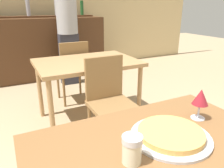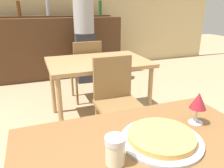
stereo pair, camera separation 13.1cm
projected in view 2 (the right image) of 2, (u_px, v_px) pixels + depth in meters
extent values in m
cube|color=#D1B784|center=(46.00, 1.00, 4.34)|extent=(8.00, 0.05, 2.80)
cube|color=brown|center=(152.00, 159.00, 0.85)|extent=(1.06, 0.78, 0.04)
cylinder|color=brown|center=(185.00, 159.00, 1.43)|extent=(0.05, 0.05, 0.73)
cube|color=#A87F51|center=(98.00, 62.00, 2.48)|extent=(1.12, 0.79, 0.04)
cylinder|color=#A87F51|center=(60.00, 111.00, 2.14)|extent=(0.05, 0.05, 0.69)
cylinder|color=#A87F51|center=(150.00, 97.00, 2.47)|extent=(0.05, 0.05, 0.69)
cylinder|color=#A87F51|center=(53.00, 88.00, 2.73)|extent=(0.05, 0.05, 0.69)
cylinder|color=#A87F51|center=(126.00, 79.00, 3.06)|extent=(0.05, 0.05, 0.69)
cube|color=#4C2D19|center=(52.00, 48.00, 4.18)|extent=(2.60, 0.56, 1.11)
cube|color=#4C2D19|center=(49.00, 16.00, 4.11)|extent=(2.39, 0.24, 0.03)
cylinder|color=#5B3314|center=(19.00, 8.00, 3.89)|extent=(0.07, 0.07, 0.26)
cylinder|color=#9999A3|center=(48.00, 7.00, 4.05)|extent=(0.07, 0.07, 0.30)
cylinder|color=#9999A3|center=(75.00, 8.00, 4.22)|extent=(0.07, 0.07, 0.28)
cylinder|color=#1E5123|center=(100.00, 8.00, 4.39)|extent=(0.06, 0.06, 0.27)
cube|color=olive|center=(119.00, 106.00, 2.00)|extent=(0.40, 0.40, 0.04)
cube|color=olive|center=(113.00, 77.00, 2.08)|extent=(0.38, 0.04, 0.41)
cylinder|color=olive|center=(108.00, 142.00, 1.87)|extent=(0.03, 0.03, 0.43)
cylinder|color=olive|center=(144.00, 134.00, 1.98)|extent=(0.03, 0.03, 0.43)
cylinder|color=olive|center=(97.00, 123.00, 2.17)|extent=(0.03, 0.03, 0.43)
cylinder|color=olive|center=(128.00, 117.00, 2.28)|extent=(0.03, 0.03, 0.43)
cube|color=olive|center=(85.00, 70.00, 3.14)|extent=(0.40, 0.40, 0.04)
cube|color=olive|center=(88.00, 57.00, 2.90)|extent=(0.38, 0.04, 0.41)
cylinder|color=olive|center=(94.00, 80.00, 3.42)|extent=(0.03, 0.03, 0.43)
cylinder|color=olive|center=(72.00, 83.00, 3.31)|extent=(0.03, 0.03, 0.43)
cylinder|color=olive|center=(100.00, 87.00, 3.12)|extent=(0.03, 0.03, 0.43)
cylinder|color=olive|center=(77.00, 90.00, 3.01)|extent=(0.03, 0.03, 0.43)
cylinder|color=#B7B7BC|center=(161.00, 140.00, 0.93)|extent=(0.35, 0.35, 0.01)
cylinder|color=gold|center=(161.00, 136.00, 0.92)|extent=(0.28, 0.28, 0.02)
cylinder|color=beige|center=(115.00, 153.00, 0.79)|extent=(0.07, 0.07, 0.08)
cylinder|color=silver|center=(115.00, 140.00, 0.77)|extent=(0.08, 0.08, 0.02)
cube|color=#2D2D38|center=(85.00, 58.00, 3.87)|extent=(0.32, 0.18, 0.88)
cylinder|color=#9E9EA3|center=(83.00, 11.00, 3.60)|extent=(0.34, 0.34, 0.73)
cylinder|color=silver|center=(195.00, 122.00, 1.07)|extent=(0.07, 0.07, 0.00)
cylinder|color=silver|center=(196.00, 115.00, 1.06)|extent=(0.01, 0.01, 0.07)
cone|color=maroon|center=(199.00, 101.00, 1.03)|extent=(0.08, 0.08, 0.08)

